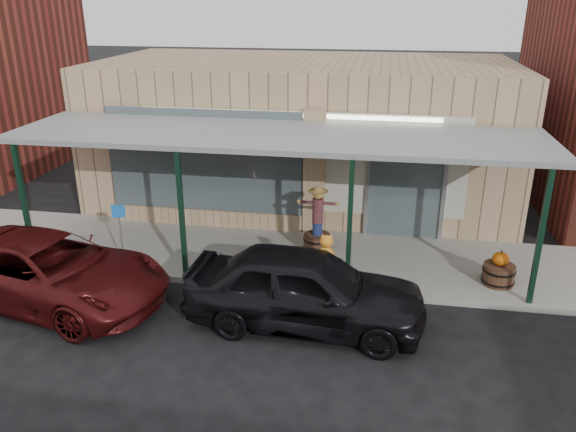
% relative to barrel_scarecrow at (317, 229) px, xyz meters
% --- Properties ---
extents(ground, '(120.00, 120.00, 0.00)m').
position_rel_barrel_scarecrow_xyz_m(ground, '(-0.94, -3.88, -0.72)').
color(ground, black).
rests_on(ground, ground).
extents(sidewalk, '(40.00, 3.20, 0.15)m').
position_rel_barrel_scarecrow_xyz_m(sidewalk, '(-0.94, -0.28, -0.64)').
color(sidewalk, gray).
rests_on(sidewalk, ground).
extents(storefront, '(12.00, 6.25, 4.20)m').
position_rel_barrel_scarecrow_xyz_m(storefront, '(-0.94, 4.28, 1.37)').
color(storefront, tan).
rests_on(storefront, ground).
extents(awning, '(12.00, 3.00, 3.04)m').
position_rel_barrel_scarecrow_xyz_m(awning, '(-0.94, -0.32, 2.29)').
color(awning, slate).
rests_on(awning, ground).
extents(block_buildings_near, '(61.00, 8.00, 8.00)m').
position_rel_barrel_scarecrow_xyz_m(block_buildings_near, '(1.06, 5.32, 3.05)').
color(block_buildings_near, maroon).
rests_on(block_buildings_near, ground).
extents(barrel_scarecrow, '(1.02, 0.69, 1.68)m').
position_rel_barrel_scarecrow_xyz_m(barrel_scarecrow, '(0.00, 0.00, 0.00)').
color(barrel_scarecrow, '#4E2C1F').
rests_on(barrel_scarecrow, sidewalk).
extents(barrel_pumpkin, '(0.88, 0.88, 0.79)m').
position_rel_barrel_scarecrow_xyz_m(barrel_pumpkin, '(4.06, -1.01, -0.29)').
color(barrel_pumpkin, '#4E2C1F').
rests_on(barrel_pumpkin, sidewalk).
extents(handicap_sign, '(0.30, 0.07, 1.48)m').
position_rel_barrel_scarecrow_xyz_m(handicap_sign, '(-4.32, -1.48, 0.38)').
color(handicap_sign, gray).
rests_on(handicap_sign, sidewalk).
extents(parked_sedan, '(4.66, 2.08, 1.58)m').
position_rel_barrel_scarecrow_xyz_m(parked_sedan, '(0.13, -3.05, 0.06)').
color(parked_sedan, black).
rests_on(parked_sedan, ground).
extents(car_maroon, '(5.42, 3.31, 1.40)m').
position_rel_barrel_scarecrow_xyz_m(car_maroon, '(-5.18, -3.05, -0.02)').
color(car_maroon, '#470E0E').
rests_on(car_maroon, ground).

